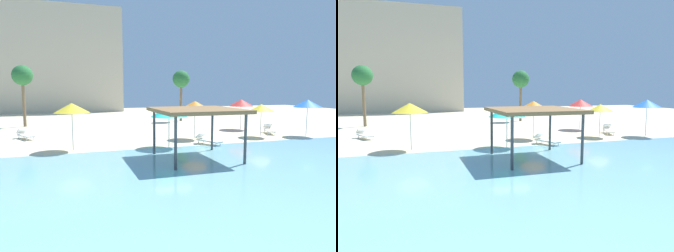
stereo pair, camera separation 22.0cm
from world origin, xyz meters
The scene contains 15 objects.
ground_plane centered at (0.00, 0.00, 0.00)m, with size 80.00×80.00×0.00m, color beige.
lagoon_water centered at (0.00, -5.25, 0.02)m, with size 44.00×13.50×0.04m, color #7AB7C1.
shade_pavilion centered at (0.43, -1.79, 2.47)m, with size 4.23×4.23×2.63m.
beach_umbrella_red_0 centered at (8.86, 7.69, 2.37)m, with size 2.21×2.21×2.68m.
beach_umbrella_teal_1 centered at (0.08, 1.66, 2.22)m, with size 2.28×2.28×2.54m.
beach_umbrella_yellow_2 centered at (-5.59, 2.56, 2.51)m, with size 2.07×2.07×2.80m.
beach_umbrella_yellow_3 centered at (8.06, 3.56, 2.19)m, with size 1.95×1.95×2.46m.
beach_umbrella_orange_5 centered at (2.94, 4.32, 2.47)m, with size 1.99×1.99×2.75m.
beach_umbrella_blue_6 centered at (11.55, 2.68, 2.50)m, with size 2.14×2.14×2.80m.
lounge_chair_0 centered at (2.78, 1.83, 0.33)m, with size 1.28×1.98×0.74m.
lounge_chair_1 centered at (9.68, 4.71, 0.33)m, with size 1.32×1.98×0.74m.
lounge_chair_3 centered at (-8.86, 7.89, 0.33)m, with size 1.43×1.95×0.74m.
palm_tree_0 centered at (6.18, 15.85, 4.56)m, with size 1.90×1.90×5.63m.
palm_tree_1 centered at (-9.84, 15.74, 4.75)m, with size 1.90×1.90×5.83m.
hotel_block_0 centered at (-8.50, 36.10, 7.99)m, with size 21.90×8.79×15.99m, color beige.
Camera 1 is at (-5.71, -15.88, 3.65)m, focal length 32.28 mm.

